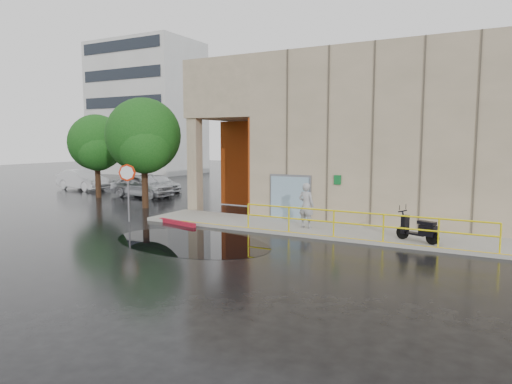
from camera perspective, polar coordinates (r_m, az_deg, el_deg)
ground at (r=16.69m, az=-4.81°, el=-6.89°), size 120.00×120.00×0.00m
sidewalk at (r=19.11m, az=12.96°, el=-5.09°), size 20.00×3.00×0.15m
building at (r=24.86m, az=19.68°, el=6.92°), size 20.00×10.17×8.00m
guardrail at (r=17.65m, az=12.62°, el=-4.03°), size 9.56×0.06×1.03m
distant_building at (r=55.69m, az=-13.47°, el=10.08°), size 12.00×8.08×15.00m
person at (r=19.39m, az=6.30°, el=-1.67°), size 0.76×0.55×1.93m
scooter at (r=17.67m, az=19.61°, el=-3.52°), size 1.73×1.11×1.30m
stop_sign at (r=22.31m, az=-15.77°, el=1.45°), size 0.76×0.41×2.75m
red_curb at (r=21.31m, az=-9.85°, el=-3.78°), size 2.38×0.69×0.18m
puddle at (r=17.63m, az=-8.17°, el=-6.20°), size 7.31×5.04×0.01m
car_a at (r=32.01m, az=-14.06°, el=0.81°), size 4.72×2.03×1.59m
car_b at (r=38.10m, az=-20.85°, el=1.45°), size 4.95×2.25×1.57m
car_c at (r=35.24m, az=-12.01°, el=1.06°), size 4.45×2.71×1.21m
tree_near at (r=26.38m, az=-13.85°, el=6.52°), size 4.20×4.20×6.23m
tree_far at (r=32.21m, az=-19.28°, el=5.60°), size 3.76×3.72×5.57m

